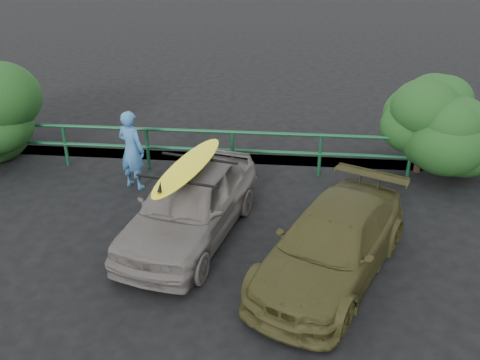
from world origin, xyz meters
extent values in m
plane|color=black|center=(0.00, 0.00, 0.00)|extent=(80.00, 80.00, 0.00)
imported|color=slate|center=(0.54, 2.16, 0.68)|extent=(2.44, 4.23, 1.35)
imported|color=#403E1C|center=(3.07, 1.22, 0.58)|extent=(3.16, 4.32, 1.16)
imported|color=teal|center=(-1.08, 4.03, 0.88)|extent=(0.76, 0.65, 1.76)
ellipsoid|color=#FFF61A|center=(0.54, 2.16, 1.44)|extent=(1.14, 2.74, 0.08)
camera|label=1|loc=(2.31, -6.26, 5.39)|focal=40.00mm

